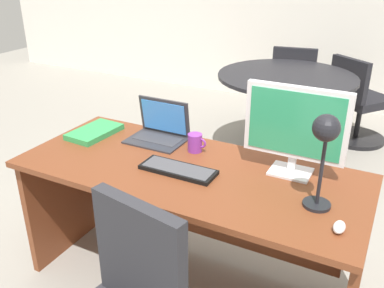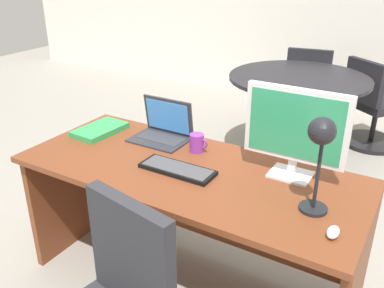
{
  "view_description": "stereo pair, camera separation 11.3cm",
  "coord_description": "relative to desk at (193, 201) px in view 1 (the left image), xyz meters",
  "views": [
    {
      "loc": [
        0.89,
        -1.67,
        1.75
      ],
      "look_at": [
        0.0,
        0.04,
        0.87
      ],
      "focal_mm": 39.45,
      "sensor_mm": 36.0,
      "label": 1
    },
    {
      "loc": [
        0.99,
        -1.61,
        1.75
      ],
      "look_at": [
        0.0,
        0.04,
        0.87
      ],
      "focal_mm": 39.45,
      "sensor_mm": 36.0,
      "label": 2
    }
  ],
  "objects": [
    {
      "name": "meeting_chair_far",
      "position": [
        -0.17,
        2.67,
        -0.16
      ],
      "size": [
        0.56,
        0.56,
        0.88
      ],
      "color": "black",
      "rests_on": "ground"
    },
    {
      "name": "desk_lamp",
      "position": [
        0.65,
        -0.13,
        0.54
      ],
      "size": [
        0.12,
        0.14,
        0.43
      ],
      "color": "black",
      "rests_on": "desk"
    },
    {
      "name": "coffee_mug",
      "position": [
        -0.06,
        0.14,
        0.28
      ],
      "size": [
        0.11,
        0.08,
        0.1
      ],
      "color": "purple",
      "rests_on": "desk"
    },
    {
      "name": "monitor",
      "position": [
        0.47,
        0.14,
        0.48
      ],
      "size": [
        0.49,
        0.16,
        0.44
      ],
      "color": "silver",
      "rests_on": "desk"
    },
    {
      "name": "meeting_table",
      "position": [
        -0.02,
        1.79,
        0.07
      ],
      "size": [
        1.19,
        1.19,
        0.79
      ],
      "color": "black",
      "rests_on": "ground"
    },
    {
      "name": "keyboard",
      "position": [
        -0.03,
        -0.11,
        0.24
      ],
      "size": [
        0.39,
        0.14,
        0.02
      ],
      "color": "black",
      "rests_on": "desk"
    },
    {
      "name": "meeting_chair_near",
      "position": [
        0.51,
        2.51,
        -0.17
      ],
      "size": [
        0.65,
        0.65,
        0.86
      ],
      "color": "black",
      "rests_on": "ground"
    },
    {
      "name": "book",
      "position": [
        -0.7,
        0.07,
        0.24
      ],
      "size": [
        0.21,
        0.33,
        0.03
      ],
      "color": "green",
      "rests_on": "desk"
    },
    {
      "name": "laptop",
      "position": [
        -0.32,
        0.21,
        0.3
      ],
      "size": [
        0.32,
        0.24,
        0.23
      ],
      "color": "#2D2D33",
      "rests_on": "desk"
    },
    {
      "name": "mouse",
      "position": [
        0.77,
        -0.25,
        0.25
      ],
      "size": [
        0.05,
        0.08,
        0.04
      ],
      "color": "silver",
      "rests_on": "desk"
    },
    {
      "name": "ground",
      "position": [
        0.0,
        1.45,
        -0.53
      ],
      "size": [
        12.0,
        12.0,
        0.0
      ],
      "primitive_type": "plane",
      "color": "gray"
    },
    {
      "name": "desk",
      "position": [
        0.0,
        0.0,
        0.0
      ],
      "size": [
        1.77,
        0.76,
        0.75
      ],
      "color": "brown",
      "rests_on": "ground"
    }
  ]
}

